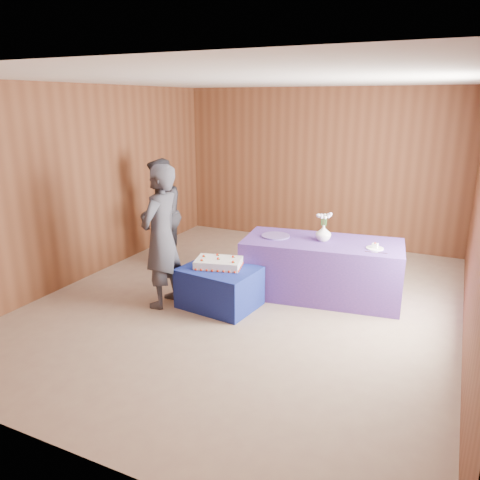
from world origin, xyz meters
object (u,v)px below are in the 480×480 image
Objects in this scene: sheet_cake at (219,263)px; vase at (323,233)px; guest_right at (161,214)px; cake_table at (219,287)px; guest_left at (161,237)px; serving_table at (321,269)px.

vase is (1.08, 0.83, 0.30)m from sheet_cake.
vase is 2.55m from guest_right.
guest_left is at bearing -153.11° from cake_table.
guest_right reaches higher than cake_table.
guest_left is (-0.63, -0.29, 0.33)m from sheet_cake.
serving_table reaches higher than cake_table.
sheet_cake is (-0.03, 0.04, 0.30)m from cake_table.
guest_left is (-1.71, -1.12, 0.03)m from vase.
vase reaches higher than sheet_cake.
guest_left is at bearing -155.01° from serving_table.
guest_left reaches higher than sheet_cake.
guest_left is 1.46m from guest_right.
guest_right is at bearing 170.07° from serving_table.
cake_table is 0.95m from guest_left.
guest_right is at bearing 178.09° from vase.
sheet_cake is 0.77m from guest_left.
cake_table is at bearing -140.20° from vase.
cake_table is 1.38× the size of sheet_cake.
vase reaches higher than serving_table.
vase is 0.12× the size of guest_left.
serving_table is 1.13× the size of guest_left.
sheet_cake reaches higher than cake_table.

